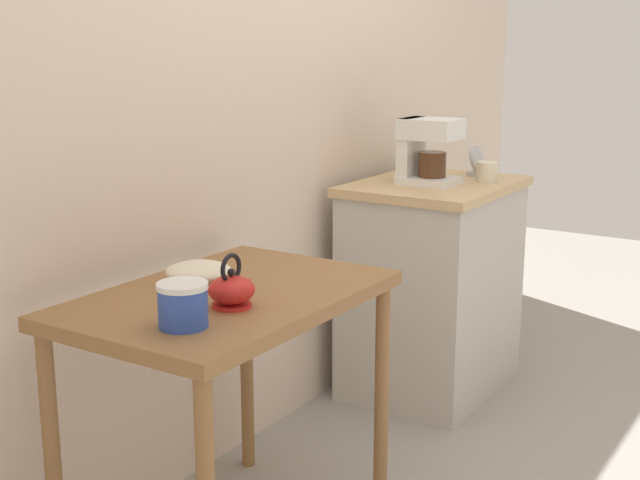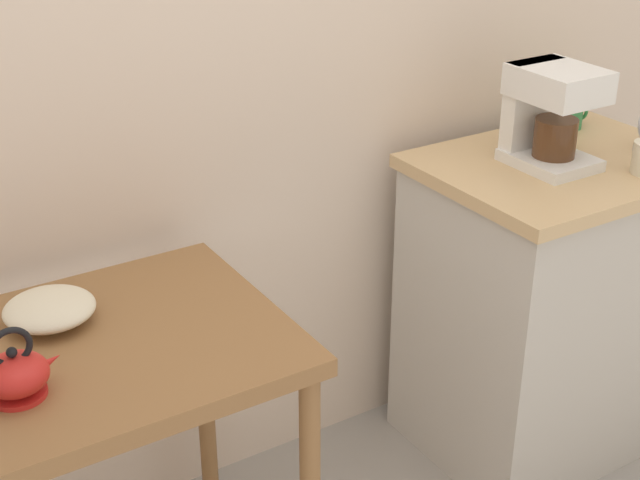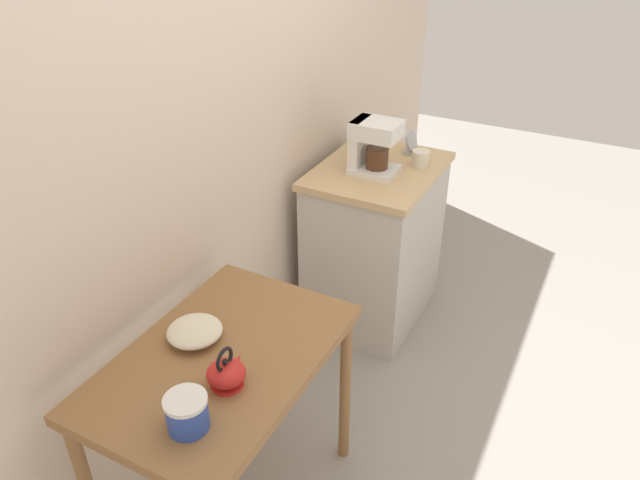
{
  "view_description": "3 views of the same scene",
  "coord_description": "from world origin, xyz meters",
  "px_view_note": "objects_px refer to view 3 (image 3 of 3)",
  "views": [
    {
      "loc": [
        -2.47,
        -1.49,
        1.45
      ],
      "look_at": [
        -0.25,
        -0.06,
        0.83
      ],
      "focal_mm": 48.54,
      "sensor_mm": 36.0,
      "label": 1
    },
    {
      "loc": [
        -1.06,
        -1.59,
        1.75
      ],
      "look_at": [
        -0.09,
        -0.04,
        0.86
      ],
      "focal_mm": 51.39,
      "sensor_mm": 36.0,
      "label": 2
    },
    {
      "loc": [
        -1.86,
        -1.03,
        2.1
      ],
      "look_at": [
        0.01,
        -0.04,
        0.83
      ],
      "focal_mm": 33.72,
      "sensor_mm": 36.0,
      "label": 3
    }
  ],
  "objects_px": {
    "bowl_stoneware": "(195,331)",
    "coffee_maker": "(371,144)",
    "mug_tall_green": "(361,138)",
    "mug_small_cream": "(421,158)",
    "table_clock": "(411,143)",
    "teakettle": "(226,373)",
    "canister_enamel": "(187,413)"
  },
  "relations": [
    {
      "from": "canister_enamel",
      "to": "table_clock",
      "type": "height_order",
      "value": "table_clock"
    },
    {
      "from": "canister_enamel",
      "to": "mug_tall_green",
      "type": "xyz_separation_m",
      "value": [
        1.88,
        0.32,
        0.1
      ]
    },
    {
      "from": "mug_tall_green",
      "to": "mug_small_cream",
      "type": "xyz_separation_m",
      "value": [
        -0.09,
        -0.36,
        -0.01
      ]
    },
    {
      "from": "table_clock",
      "to": "mug_tall_green",
      "type": "bearing_deg",
      "value": 99.73
    },
    {
      "from": "teakettle",
      "to": "bowl_stoneware",
      "type": "bearing_deg",
      "value": 60.25
    },
    {
      "from": "teakettle",
      "to": "canister_enamel",
      "type": "distance_m",
      "value": 0.19
    },
    {
      "from": "mug_tall_green",
      "to": "coffee_maker",
      "type": "bearing_deg",
      "value": -147.25
    },
    {
      "from": "coffee_maker",
      "to": "mug_small_cream",
      "type": "bearing_deg",
      "value": -47.54
    },
    {
      "from": "mug_tall_green",
      "to": "mug_small_cream",
      "type": "distance_m",
      "value": 0.38
    },
    {
      "from": "canister_enamel",
      "to": "mug_small_cream",
      "type": "distance_m",
      "value": 1.79
    },
    {
      "from": "canister_enamel",
      "to": "mug_tall_green",
      "type": "distance_m",
      "value": 1.91
    },
    {
      "from": "mug_tall_green",
      "to": "mug_small_cream",
      "type": "height_order",
      "value": "mug_tall_green"
    },
    {
      "from": "teakettle",
      "to": "table_clock",
      "type": "height_order",
      "value": "table_clock"
    },
    {
      "from": "teakettle",
      "to": "mug_tall_green",
      "type": "distance_m",
      "value": 1.72
    },
    {
      "from": "bowl_stoneware",
      "to": "mug_small_cream",
      "type": "bearing_deg",
      "value": -10.12
    },
    {
      "from": "teakettle",
      "to": "mug_small_cream",
      "type": "bearing_deg",
      "value": -1.56
    },
    {
      "from": "mug_tall_green",
      "to": "mug_small_cream",
      "type": "relative_size",
      "value": 1.03
    },
    {
      "from": "coffee_maker",
      "to": "mug_tall_green",
      "type": "relative_size",
      "value": 2.69
    },
    {
      "from": "canister_enamel",
      "to": "bowl_stoneware",
      "type": "bearing_deg",
      "value": 35.08
    },
    {
      "from": "table_clock",
      "to": "coffee_maker",
      "type": "bearing_deg",
      "value": 163.76
    },
    {
      "from": "teakettle",
      "to": "mug_tall_green",
      "type": "bearing_deg",
      "value": 10.76
    },
    {
      "from": "mug_small_cream",
      "to": "bowl_stoneware",
      "type": "bearing_deg",
      "value": 169.88
    },
    {
      "from": "mug_tall_green",
      "to": "table_clock",
      "type": "relative_size",
      "value": 0.76
    },
    {
      "from": "bowl_stoneware",
      "to": "coffee_maker",
      "type": "bearing_deg",
      "value": -3.09
    },
    {
      "from": "bowl_stoneware",
      "to": "mug_tall_green",
      "type": "bearing_deg",
      "value": 3.71
    },
    {
      "from": "mug_tall_green",
      "to": "canister_enamel",
      "type": "bearing_deg",
      "value": -170.27
    },
    {
      "from": "canister_enamel",
      "to": "coffee_maker",
      "type": "height_order",
      "value": "coffee_maker"
    },
    {
      "from": "bowl_stoneware",
      "to": "mug_small_cream",
      "type": "distance_m",
      "value": 1.5
    },
    {
      "from": "bowl_stoneware",
      "to": "table_clock",
      "type": "xyz_separation_m",
      "value": [
        1.61,
        -0.16,
        0.13
      ]
    },
    {
      "from": "mug_small_cream",
      "to": "teakettle",
      "type": "bearing_deg",
      "value": 178.44
    },
    {
      "from": "teakettle",
      "to": "coffee_maker",
      "type": "xyz_separation_m",
      "value": [
        1.42,
        0.15,
        0.2
      ]
    },
    {
      "from": "mug_tall_green",
      "to": "table_clock",
      "type": "height_order",
      "value": "table_clock"
    }
  ]
}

